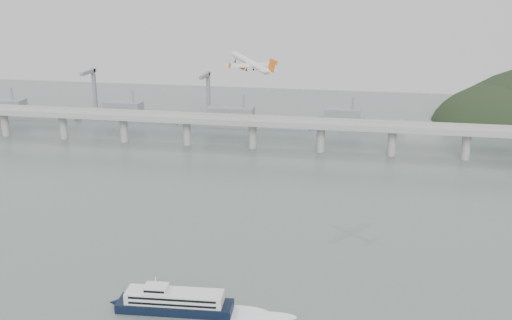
# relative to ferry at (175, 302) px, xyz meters

# --- Properties ---
(ground) EXTENTS (900.00, 900.00, 0.00)m
(ground) POSITION_rel_ferry_xyz_m (15.82, 26.16, -3.68)
(ground) COLOR #566460
(ground) RESTS_ON ground
(bridge) EXTENTS (800.00, 22.00, 23.90)m
(bridge) POSITION_rel_ferry_xyz_m (14.67, 226.16, 13.97)
(bridge) COLOR #979794
(bridge) RESTS_ON ground
(distant_fleet) EXTENTS (453.00, 60.90, 40.00)m
(distant_fleet) POSITION_rel_ferry_xyz_m (-139.53, 291.24, 2.54)
(distant_fleet) COLOR slate
(distant_fleet) RESTS_ON ground
(ferry) EXTENTS (72.03, 15.81, 13.58)m
(ferry) POSITION_rel_ferry_xyz_m (0.00, 0.00, 0.00)
(ferry) COLOR black
(ferry) RESTS_ON ground
(airliner) EXTENTS (30.78, 29.24, 11.78)m
(airliner) POSITION_rel_ferry_xyz_m (6.72, 115.99, 73.95)
(airliner) COLOR silver
(airliner) RESTS_ON ground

